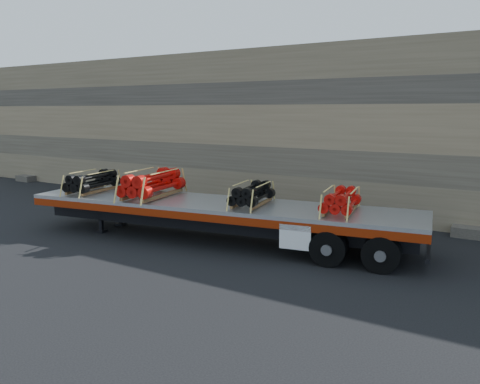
{
  "coord_description": "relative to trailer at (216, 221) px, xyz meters",
  "views": [
    {
      "loc": [
        8.35,
        -12.96,
        4.39
      ],
      "look_at": [
        0.26,
        0.33,
        1.64
      ],
      "focal_mm": 35.0,
      "sensor_mm": 36.0,
      "label": 1
    }
  ],
  "objects": [
    {
      "name": "bundle_rear",
      "position": [
        4.1,
        0.64,
        1.01
      ],
      "size": [
        1.22,
        2.01,
        0.67
      ],
      "primitive_type": null,
      "rotation": [
        0.0,
        0.0,
        0.16
      ],
      "color": "red",
      "rests_on": "trailer"
    },
    {
      "name": "bundle_front",
      "position": [
        -5.05,
        -0.79,
        1.04
      ],
      "size": [
        1.34,
        2.21,
        0.73
      ],
      "primitive_type": null,
      "rotation": [
        0.0,
        0.0,
        0.16
      ],
      "color": "black",
      "rests_on": "trailer"
    },
    {
      "name": "ground",
      "position": [
        0.32,
        0.27,
        -0.67
      ],
      "size": [
        120.0,
        120.0,
        0.0
      ],
      "primitive_type": "plane",
      "color": "black",
      "rests_on": "ground"
    },
    {
      "name": "bundle_midrear",
      "position": [
        1.27,
        0.2,
        1.01
      ],
      "size": [
        1.24,
        2.03,
        0.68
      ],
      "primitive_type": null,
      "rotation": [
        0.0,
        0.0,
        0.16
      ],
      "color": "black",
      "rests_on": "trailer"
    },
    {
      "name": "trailer",
      "position": [
        0.0,
        0.0,
        0.0
      ],
      "size": [
        13.68,
        4.63,
        1.34
      ],
      "primitive_type": null,
      "rotation": [
        0.0,
        0.0,
        0.16
      ],
      "color": "#B7BABF",
      "rests_on": "ground"
    },
    {
      "name": "bundle_midfront",
      "position": [
        -2.45,
        -0.38,
        1.12
      ],
      "size": [
        1.64,
        2.69,
        0.89
      ],
      "primitive_type": null,
      "rotation": [
        0.0,
        0.0,
        0.16
      ],
      "color": "red",
      "rests_on": "trailer"
    },
    {
      "name": "rock_wall",
      "position": [
        0.32,
        6.77,
        2.83
      ],
      "size": [
        44.0,
        3.0,
        7.0
      ],
      "primitive_type": "cube",
      "color": "#7A6B54",
      "rests_on": "ground"
    }
  ]
}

